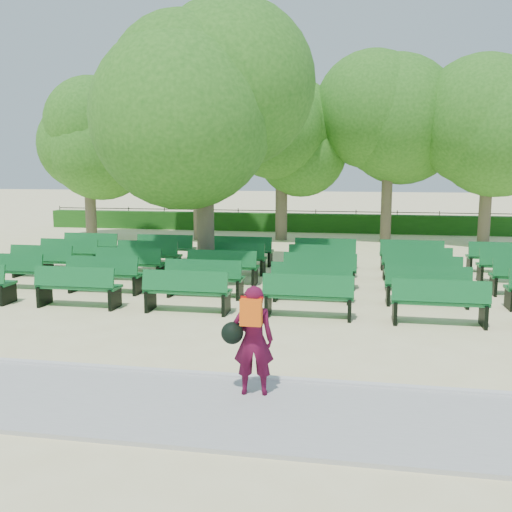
{
  "coord_description": "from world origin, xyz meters",
  "views": [
    {
      "loc": [
        3.17,
        -14.38,
        3.25
      ],
      "look_at": [
        0.74,
        -1.0,
        1.1
      ],
      "focal_mm": 40.0,
      "sensor_mm": 36.0,
      "label": 1
    }
  ],
  "objects": [
    {
      "name": "paving",
      "position": [
        0.0,
        -7.4,
        0.03
      ],
      "size": [
        30.0,
        2.2,
        0.06
      ],
      "primitive_type": "cube",
      "color": "#AAAAA6",
      "rests_on": "ground"
    },
    {
      "name": "hedge",
      "position": [
        0.0,
        14.0,
        0.45
      ],
      "size": [
        26.0,
        0.7,
        0.9
      ],
      "primitive_type": "cube",
      "color": "#1B5115",
      "rests_on": "ground"
    },
    {
      "name": "tree_among",
      "position": [
        -1.14,
        1.27,
        4.95
      ],
      "size": [
        5.32,
        5.32,
        7.37
      ],
      "color": "brown",
      "rests_on": "ground"
    },
    {
      "name": "ground",
      "position": [
        0.0,
        0.0,
        0.0
      ],
      "size": [
        120.0,
        120.0,
        0.0
      ],
      "primitive_type": "plane",
      "color": "beige"
    },
    {
      "name": "bench_array",
      "position": [
        0.8,
        0.75,
        0.1
      ],
      "size": [
        1.94,
        0.61,
        1.22
      ],
      "rotation": [
        0.0,
        0.0,
        -0.0
      ],
      "color": "#105F28",
      "rests_on": "ground"
    },
    {
      "name": "person",
      "position": [
        1.74,
        -6.84,
        0.87
      ],
      "size": [
        0.76,
        0.48,
        1.56
      ],
      "rotation": [
        0.0,
        0.0,
        3.28
      ],
      "color": "#4F0B26",
      "rests_on": "ground"
    },
    {
      "name": "fence",
      "position": [
        0.0,
        14.4,
        0.0
      ],
      "size": [
        26.0,
        0.1,
        1.02
      ],
      "primitive_type": null,
      "color": "black",
      "rests_on": "ground"
    },
    {
      "name": "tree_line",
      "position": [
        0.0,
        10.0,
        0.0
      ],
      "size": [
        21.8,
        6.8,
        7.04
      ],
      "primitive_type": null,
      "color": "#32701E",
      "rests_on": "ground"
    },
    {
      "name": "curb",
      "position": [
        0.0,
        -6.25,
        0.05
      ],
      "size": [
        30.0,
        0.12,
        0.1
      ],
      "primitive_type": "cube",
      "color": "silver",
      "rests_on": "ground"
    }
  ]
}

